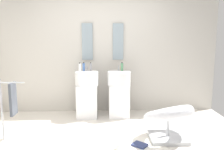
{
  "coord_description": "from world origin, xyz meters",
  "views": [
    {
      "loc": [
        -0.0,
        -3.31,
        1.57
      ],
      "look_at": [
        0.15,
        0.55,
        0.95
      ],
      "focal_mm": 37.59,
      "sensor_mm": 36.0,
      "label": 1
    }
  ],
  "objects_px": {
    "coffee_mug": "(118,147)",
    "soap_bottle_blue": "(84,67)",
    "lounge_chair": "(168,118)",
    "soap_bottle_white": "(80,68)",
    "soap_bottle_grey": "(91,67)",
    "pedestal_sink_left": "(87,93)",
    "magazine_navy": "(140,145)",
    "soap_bottle_amber": "(122,68)",
    "pedestal_sink_right": "(119,93)",
    "soap_bottle_green": "(122,67)",
    "towel_rack": "(11,100)"
  },
  "relations": [
    {
      "from": "pedestal_sink_right",
      "to": "soap_bottle_grey",
      "type": "xyz_separation_m",
      "value": [
        -0.56,
        0.09,
        0.51
      ]
    },
    {
      "from": "coffee_mug",
      "to": "soap_bottle_green",
      "type": "height_order",
      "value": "soap_bottle_green"
    },
    {
      "from": "lounge_chair",
      "to": "soap_bottle_grey",
      "type": "xyz_separation_m",
      "value": [
        -1.24,
        1.22,
        0.64
      ]
    },
    {
      "from": "pedestal_sink_left",
      "to": "soap_bottle_grey",
      "type": "xyz_separation_m",
      "value": [
        0.08,
        0.09,
        0.51
      ]
    },
    {
      "from": "pedestal_sink_right",
      "to": "coffee_mug",
      "type": "xyz_separation_m",
      "value": [
        -0.11,
        -1.45,
        -0.43
      ]
    },
    {
      "from": "soap_bottle_white",
      "to": "soap_bottle_grey",
      "type": "height_order",
      "value": "soap_bottle_white"
    },
    {
      "from": "coffee_mug",
      "to": "soap_bottle_grey",
      "type": "xyz_separation_m",
      "value": [
        -0.44,
        1.54,
        0.94
      ]
    },
    {
      "from": "towel_rack",
      "to": "soap_bottle_green",
      "type": "xyz_separation_m",
      "value": [
        1.78,
        1.14,
        0.36
      ]
    },
    {
      "from": "soap_bottle_grey",
      "to": "magazine_navy",
      "type": "bearing_deg",
      "value": -61.87
    },
    {
      "from": "pedestal_sink_right",
      "to": "soap_bottle_amber",
      "type": "distance_m",
      "value": 0.51
    },
    {
      "from": "soap_bottle_blue",
      "to": "soap_bottle_grey",
      "type": "height_order",
      "value": "same"
    },
    {
      "from": "pedestal_sink_right",
      "to": "soap_bottle_white",
      "type": "distance_m",
      "value": 0.93
    },
    {
      "from": "soap_bottle_blue",
      "to": "soap_bottle_green",
      "type": "distance_m",
      "value": 0.76
    },
    {
      "from": "towel_rack",
      "to": "soap_bottle_amber",
      "type": "bearing_deg",
      "value": 33.33
    },
    {
      "from": "towel_rack",
      "to": "soap_bottle_green",
      "type": "height_order",
      "value": "soap_bottle_green"
    },
    {
      "from": "lounge_chair",
      "to": "soap_bottle_white",
      "type": "distance_m",
      "value": 1.87
    },
    {
      "from": "soap_bottle_white",
      "to": "soap_bottle_grey",
      "type": "bearing_deg",
      "value": 46.61
    },
    {
      "from": "soap_bottle_amber",
      "to": "soap_bottle_grey",
      "type": "xyz_separation_m",
      "value": [
        -0.62,
        -0.05,
        0.03
      ]
    },
    {
      "from": "soap_bottle_white",
      "to": "soap_bottle_green",
      "type": "distance_m",
      "value": 0.85
    },
    {
      "from": "lounge_chair",
      "to": "soap_bottle_grey",
      "type": "distance_m",
      "value": 1.85
    },
    {
      "from": "coffee_mug",
      "to": "soap_bottle_blue",
      "type": "bearing_deg",
      "value": 110.42
    },
    {
      "from": "pedestal_sink_left",
      "to": "soap_bottle_white",
      "type": "distance_m",
      "value": 0.55
    },
    {
      "from": "pedestal_sink_right",
      "to": "lounge_chair",
      "type": "xyz_separation_m",
      "value": [
        0.68,
        -1.13,
        -0.13
      ]
    },
    {
      "from": "pedestal_sink_left",
      "to": "magazine_navy",
      "type": "distance_m",
      "value": 1.66
    },
    {
      "from": "pedestal_sink_left",
      "to": "soap_bottle_amber",
      "type": "xyz_separation_m",
      "value": [
        0.7,
        0.14,
        0.48
      ]
    },
    {
      "from": "pedestal_sink_left",
      "to": "towel_rack",
      "type": "xyz_separation_m",
      "value": [
        -1.08,
        -1.03,
        0.15
      ]
    },
    {
      "from": "pedestal_sink_left",
      "to": "soap_bottle_green",
      "type": "bearing_deg",
      "value": 8.74
    },
    {
      "from": "soap_bottle_blue",
      "to": "soap_bottle_amber",
      "type": "height_order",
      "value": "soap_bottle_blue"
    },
    {
      "from": "soap_bottle_amber",
      "to": "pedestal_sink_right",
      "type": "bearing_deg",
      "value": -115.32
    },
    {
      "from": "pedestal_sink_left",
      "to": "lounge_chair",
      "type": "relative_size",
      "value": 0.99
    },
    {
      "from": "pedestal_sink_right",
      "to": "towel_rack",
      "type": "distance_m",
      "value": 2.0
    },
    {
      "from": "lounge_chair",
      "to": "soap_bottle_amber",
      "type": "xyz_separation_m",
      "value": [
        -0.62,
        1.27,
        0.61
      ]
    },
    {
      "from": "pedestal_sink_left",
      "to": "soap_bottle_blue",
      "type": "distance_m",
      "value": 0.53
    },
    {
      "from": "pedestal_sink_left",
      "to": "soap_bottle_green",
      "type": "relative_size",
      "value": 5.87
    },
    {
      "from": "pedestal_sink_right",
      "to": "soap_bottle_amber",
      "type": "bearing_deg",
      "value": 64.68
    },
    {
      "from": "soap_bottle_green",
      "to": "soap_bottle_grey",
      "type": "height_order",
      "value": "soap_bottle_grey"
    },
    {
      "from": "soap_bottle_amber",
      "to": "soap_bottle_blue",
      "type": "bearing_deg",
      "value": -178.56
    },
    {
      "from": "pedestal_sink_right",
      "to": "soap_bottle_blue",
      "type": "height_order",
      "value": "soap_bottle_blue"
    },
    {
      "from": "towel_rack",
      "to": "pedestal_sink_right",
      "type": "bearing_deg",
      "value": 31.05
    },
    {
      "from": "soap_bottle_blue",
      "to": "soap_bottle_white",
      "type": "distance_m",
      "value": 0.25
    },
    {
      "from": "coffee_mug",
      "to": "soap_bottle_green",
      "type": "distance_m",
      "value": 1.83
    },
    {
      "from": "soap_bottle_amber",
      "to": "soap_bottle_green",
      "type": "bearing_deg",
      "value": -89.53
    },
    {
      "from": "coffee_mug",
      "to": "soap_bottle_amber",
      "type": "xyz_separation_m",
      "value": [
        0.18,
        1.59,
        0.91
      ]
    },
    {
      "from": "towel_rack",
      "to": "magazine_navy",
      "type": "height_order",
      "value": "towel_rack"
    },
    {
      "from": "coffee_mug",
      "to": "soap_bottle_grey",
      "type": "relative_size",
      "value": 0.46
    },
    {
      "from": "coffee_mug",
      "to": "soap_bottle_amber",
      "type": "relative_size",
      "value": 0.68
    },
    {
      "from": "coffee_mug",
      "to": "soap_bottle_white",
      "type": "bearing_deg",
      "value": 115.77
    },
    {
      "from": "magazine_navy",
      "to": "soap_bottle_green",
      "type": "bearing_deg",
      "value": 135.17
    },
    {
      "from": "pedestal_sink_left",
      "to": "soap_bottle_blue",
      "type": "bearing_deg",
      "value": 117.87
    },
    {
      "from": "lounge_chair",
      "to": "soap_bottle_blue",
      "type": "distance_m",
      "value": 1.97
    }
  ]
}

